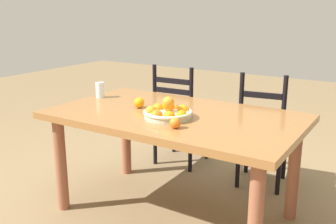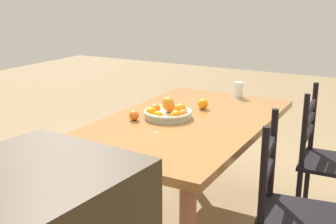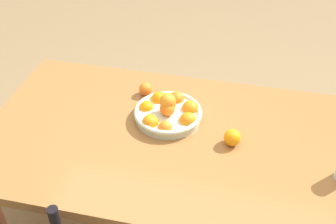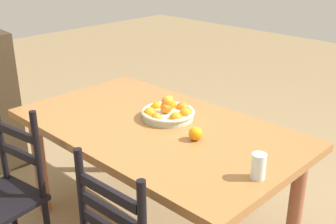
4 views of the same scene
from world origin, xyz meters
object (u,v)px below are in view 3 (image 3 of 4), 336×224
Objects in this scene: orange_loose_1 at (232,138)px; dining_table at (167,151)px; fruit_bowl at (168,112)px; orange_loose_0 at (146,89)px.

dining_table is at bearing 2.23° from orange_loose_1.
dining_table is 0.18m from fruit_bowl.
dining_table is 0.36m from orange_loose_0.
orange_loose_1 is (-0.31, 0.11, -0.00)m from fruit_bowl.
fruit_bowl is at bearing 133.50° from orange_loose_0.
dining_table is at bearing 99.60° from fruit_bowl.
fruit_bowl is (0.02, -0.12, 0.14)m from dining_table.
orange_loose_1 is at bearing -177.77° from dining_table.
orange_loose_1 is at bearing 160.24° from fruit_bowl.
fruit_bowl is 4.29× the size of orange_loose_1.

